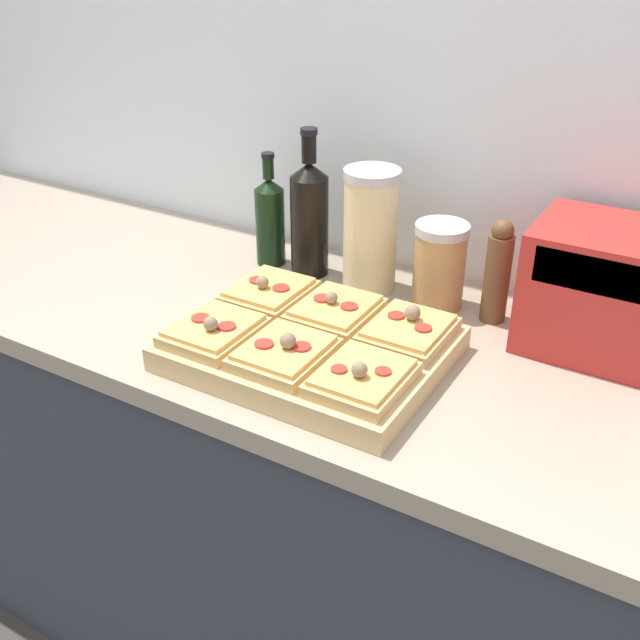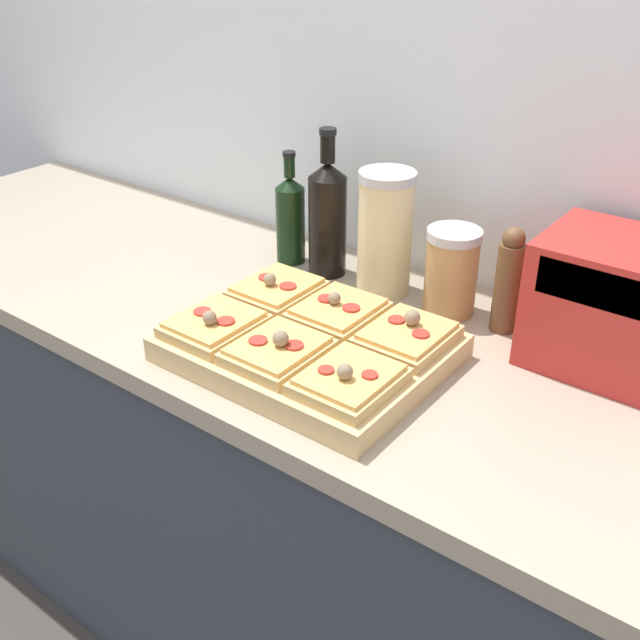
{
  "view_description": "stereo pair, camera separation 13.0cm",
  "coord_description": "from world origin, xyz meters",
  "px_view_note": "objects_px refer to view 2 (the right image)",
  "views": [
    {
      "loc": [
        0.6,
        -0.74,
        1.63
      ],
      "look_at": [
        0.02,
        0.24,
        1.0
      ],
      "focal_mm": 42.0,
      "sensor_mm": 36.0,
      "label": 1
    },
    {
      "loc": [
        0.71,
        -0.67,
        1.63
      ],
      "look_at": [
        0.02,
        0.24,
        1.0
      ],
      "focal_mm": 42.0,
      "sensor_mm": 36.0,
      "label": 2
    }
  ],
  "objects_px": {
    "cutting_board": "(310,348)",
    "grain_jar_short": "(451,272)",
    "olive_oil_bottle": "(290,218)",
    "wine_bottle": "(327,216)",
    "grain_jar_tall": "(385,233)",
    "pepper_mill": "(508,281)",
    "toaster_oven": "(615,305)"
  },
  "relations": [
    {
      "from": "wine_bottle",
      "to": "grain_jar_tall",
      "type": "bearing_deg",
      "value": 0.0
    },
    {
      "from": "cutting_board",
      "to": "grain_jar_tall",
      "type": "distance_m",
      "value": 0.32
    },
    {
      "from": "cutting_board",
      "to": "wine_bottle",
      "type": "bearing_deg",
      "value": 121.75
    },
    {
      "from": "wine_bottle",
      "to": "grain_jar_tall",
      "type": "xyz_separation_m",
      "value": [
        0.14,
        0.0,
        -0.0
      ]
    },
    {
      "from": "grain_jar_tall",
      "to": "grain_jar_short",
      "type": "xyz_separation_m",
      "value": [
        0.15,
        0.0,
        -0.04
      ]
    },
    {
      "from": "wine_bottle",
      "to": "pepper_mill",
      "type": "relative_size",
      "value": 1.54
    },
    {
      "from": "olive_oil_bottle",
      "to": "pepper_mill",
      "type": "xyz_separation_m",
      "value": [
        0.51,
        0.0,
        -0.0
      ]
    },
    {
      "from": "olive_oil_bottle",
      "to": "toaster_oven",
      "type": "relative_size",
      "value": 0.89
    },
    {
      "from": "toaster_oven",
      "to": "olive_oil_bottle",
      "type": "bearing_deg",
      "value": 179.93
    },
    {
      "from": "olive_oil_bottle",
      "to": "toaster_oven",
      "type": "height_order",
      "value": "olive_oil_bottle"
    },
    {
      "from": "grain_jar_tall",
      "to": "pepper_mill",
      "type": "distance_m",
      "value": 0.27
    },
    {
      "from": "grain_jar_tall",
      "to": "pepper_mill",
      "type": "bearing_deg",
      "value": 0.0
    },
    {
      "from": "cutting_board",
      "to": "toaster_oven",
      "type": "xyz_separation_m",
      "value": [
        0.41,
        0.3,
        0.09
      ]
    },
    {
      "from": "cutting_board",
      "to": "grain_jar_short",
      "type": "height_order",
      "value": "grain_jar_short"
    },
    {
      "from": "cutting_board",
      "to": "olive_oil_bottle",
      "type": "height_order",
      "value": "olive_oil_bottle"
    },
    {
      "from": "toaster_oven",
      "to": "pepper_mill",
      "type": "bearing_deg",
      "value": 179.74
    },
    {
      "from": "pepper_mill",
      "to": "olive_oil_bottle",
      "type": "bearing_deg",
      "value": 180.0
    },
    {
      "from": "cutting_board",
      "to": "pepper_mill",
      "type": "relative_size",
      "value": 2.21
    },
    {
      "from": "grain_jar_tall",
      "to": "toaster_oven",
      "type": "xyz_separation_m",
      "value": [
        0.46,
        -0.0,
        -0.01
      ]
    },
    {
      "from": "grain_jar_short",
      "to": "wine_bottle",
      "type": "bearing_deg",
      "value": 180.0
    },
    {
      "from": "wine_bottle",
      "to": "grain_jar_short",
      "type": "height_order",
      "value": "wine_bottle"
    },
    {
      "from": "grain_jar_tall",
      "to": "grain_jar_short",
      "type": "relative_size",
      "value": 1.48
    },
    {
      "from": "pepper_mill",
      "to": "toaster_oven",
      "type": "distance_m",
      "value": 0.19
    },
    {
      "from": "cutting_board",
      "to": "olive_oil_bottle",
      "type": "relative_size",
      "value": 1.81
    },
    {
      "from": "wine_bottle",
      "to": "pepper_mill",
      "type": "distance_m",
      "value": 0.41
    },
    {
      "from": "olive_oil_bottle",
      "to": "toaster_oven",
      "type": "bearing_deg",
      "value": -0.07
    },
    {
      "from": "grain_jar_short",
      "to": "pepper_mill",
      "type": "bearing_deg",
      "value": 0.0
    },
    {
      "from": "grain_jar_tall",
      "to": "pepper_mill",
      "type": "height_order",
      "value": "grain_jar_tall"
    },
    {
      "from": "wine_bottle",
      "to": "toaster_oven",
      "type": "height_order",
      "value": "wine_bottle"
    },
    {
      "from": "cutting_board",
      "to": "grain_jar_short",
      "type": "xyz_separation_m",
      "value": [
        0.11,
        0.3,
        0.06
      ]
    },
    {
      "from": "olive_oil_bottle",
      "to": "grain_jar_short",
      "type": "distance_m",
      "value": 0.39
    },
    {
      "from": "grain_jar_tall",
      "to": "wine_bottle",
      "type": "bearing_deg",
      "value": 180.0
    }
  ]
}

